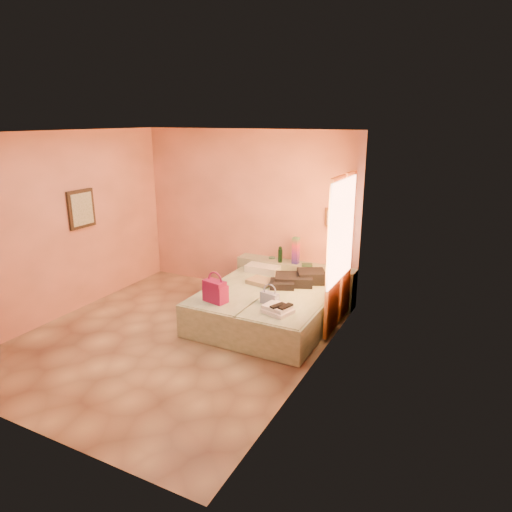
{
  "coord_description": "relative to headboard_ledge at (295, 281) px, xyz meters",
  "views": [
    {
      "loc": [
        3.66,
        -4.65,
        2.97
      ],
      "look_at": [
        0.87,
        0.85,
        1.1
      ],
      "focal_mm": 32.0,
      "sensor_mm": 36.0,
      "label": 1
    }
  ],
  "objects": [
    {
      "name": "towel_stack",
      "position": [
        0.44,
        -1.67,
        0.23
      ],
      "size": [
        0.42,
        0.38,
        0.1
      ],
      "primitive_type": "cube",
      "rotation": [
        0.0,
        0.0,
        -0.28
      ],
      "color": "white",
      "rests_on": "bed_right"
    },
    {
      "name": "khaki_garment",
      "position": [
        -0.26,
        -0.77,
        0.21
      ],
      "size": [
        0.43,
        0.36,
        0.07
      ],
      "primitive_type": "cube",
      "rotation": [
        0.0,
        0.0,
        -0.15
      ],
      "color": "tan",
      "rests_on": "bed_left"
    },
    {
      "name": "magenta_handbag",
      "position": [
        -0.5,
        -1.71,
        0.33
      ],
      "size": [
        0.37,
        0.25,
        0.31
      ],
      "primitive_type": "cube",
      "rotation": [
        0.0,
        0.0,
        -0.2
      ],
      "color": "#94124D",
      "rests_on": "bed_left"
    },
    {
      "name": "headboard_ledge",
      "position": [
        0.0,
        0.0,
        0.0
      ],
      "size": [
        2.05,
        0.3,
        0.65
      ],
      "primitive_type": "cube",
      "color": "gray",
      "rests_on": "ground"
    },
    {
      "name": "flower_vase",
      "position": [
        0.79,
        0.05,
        0.47
      ],
      "size": [
        0.28,
        0.28,
        0.29
      ],
      "primitive_type": "cube",
      "rotation": [
        0.0,
        0.0,
        0.33
      ],
      "color": "white",
      "rests_on": "headboard_ledge"
    },
    {
      "name": "green_book",
      "position": [
        0.23,
        -0.06,
        0.34
      ],
      "size": [
        0.21,
        0.18,
        0.03
      ],
      "primitive_type": "cube",
      "rotation": [
        0.0,
        0.0,
        0.38
      ],
      "color": "#25462E",
      "rests_on": "headboard_ledge"
    },
    {
      "name": "small_dish",
      "position": [
        -0.45,
        0.05,
        0.34
      ],
      "size": [
        0.11,
        0.11,
        0.03
      ],
      "primitive_type": "cylinder",
      "rotation": [
        0.0,
        0.0,
        -0.05
      ],
      "color": "#4D8D6C",
      "rests_on": "headboard_ledge"
    },
    {
      "name": "bed_right",
      "position": [
        0.43,
        -1.05,
        -0.08
      ],
      "size": [
        0.91,
        2.0,
        0.5
      ],
      "primitive_type": "cube",
      "rotation": [
        0.0,
        0.0,
        0.0
      ],
      "color": "beige",
      "rests_on": "ground"
    },
    {
      "name": "ground",
      "position": [
        -0.98,
        -2.1,
        -0.33
      ],
      "size": [
        4.5,
        4.5,
        0.0
      ],
      "primitive_type": "plane",
      "color": "tan",
      "rests_on": "ground"
    },
    {
      "name": "room_walls",
      "position": [
        -0.77,
        -1.53,
        1.46
      ],
      "size": [
        4.02,
        4.51,
        2.81
      ],
      "color": "#FDA386",
      "rests_on": "ground"
    },
    {
      "name": "water_bottle",
      "position": [
        -0.24,
        -0.08,
        0.45
      ],
      "size": [
        0.09,
        0.09,
        0.26
      ],
      "primitive_type": "cylinder",
      "rotation": [
        0.0,
        0.0,
        -0.26
      ],
      "color": "#13351E",
      "rests_on": "headboard_ledge"
    },
    {
      "name": "sandal_pair",
      "position": [
        0.49,
        -1.69,
        0.29
      ],
      "size": [
        0.24,
        0.27,
        0.02
      ],
      "primitive_type": "cube",
      "rotation": [
        0.0,
        0.0,
        -0.39
      ],
      "color": "black",
      "rests_on": "towel_stack"
    },
    {
      "name": "clothes_pile",
      "position": [
        0.26,
        -0.57,
        0.27
      ],
      "size": [
        0.82,
        0.82,
        0.19
      ],
      "primitive_type": "cube",
      "rotation": [
        0.0,
        0.0,
        0.41
      ],
      "color": "black",
      "rests_on": "bed_right"
    },
    {
      "name": "rainbow_box",
      "position": [
        0.01,
        -0.02,
        0.55
      ],
      "size": [
        0.11,
        0.11,
        0.45
      ],
      "primitive_type": "cube",
      "rotation": [
        0.0,
        0.0,
        -0.07
      ],
      "color": "#94124D",
      "rests_on": "headboard_ledge"
    },
    {
      "name": "bed_left",
      "position": [
        -0.47,
        -1.05,
        -0.08
      ],
      "size": [
        0.91,
        2.0,
        0.5
      ],
      "primitive_type": "cube",
      "rotation": [
        0.0,
        0.0,
        0.0
      ],
      "color": "beige",
      "rests_on": "ground"
    },
    {
      "name": "blue_handbag",
      "position": [
        0.21,
        -1.45,
        0.26
      ],
      "size": [
        0.27,
        0.16,
        0.17
      ],
      "primitive_type": "cube",
      "rotation": [
        0.0,
        0.0,
        -0.19
      ],
      "color": "#3E5B97",
      "rests_on": "bed_right"
    }
  ]
}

